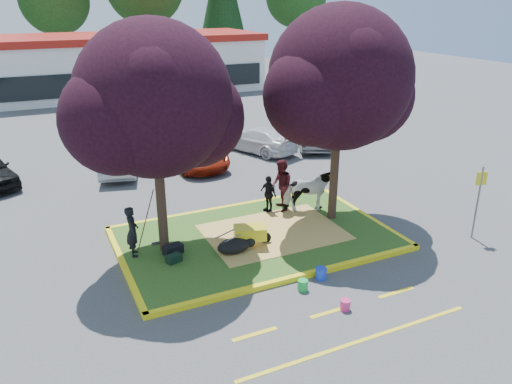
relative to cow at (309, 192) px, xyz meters
name	(u,v)px	position (x,y,z in m)	size (l,w,h in m)	color
ground	(256,240)	(-2.43, -0.94, -0.88)	(90.00, 90.00, 0.00)	#424244
median_island	(256,238)	(-2.43, -0.94, -0.80)	(8.00, 5.00, 0.15)	#294C17
curb_near	(297,277)	(-2.43, -3.52, -0.80)	(8.30, 0.16, 0.15)	yellow
curb_far	(225,208)	(-2.43, 1.64, -0.80)	(8.30, 0.16, 0.15)	yellow
curb_left	(124,266)	(-6.51, -0.94, -0.80)	(0.16, 5.30, 0.15)	yellow
curb_right	(364,215)	(1.65, -0.94, -0.80)	(0.16, 5.30, 0.15)	yellow
straw_bedding	(273,232)	(-1.83, -0.94, -0.72)	(4.20, 3.00, 0.01)	#E6BB5F
tree_purple_left	(155,107)	(-5.21, -0.56, 3.48)	(5.06, 4.20, 6.51)	black
tree_purple_right	(341,85)	(0.49, -0.76, 3.68)	(5.30, 4.40, 6.82)	black
fire_lane_stripe_a	(255,334)	(-4.43, -5.14, -0.87)	(1.10, 0.12, 0.01)	yellow
fire_lane_stripe_b	(330,312)	(-2.43, -5.14, -0.87)	(1.10, 0.12, 0.01)	yellow
fire_lane_stripe_c	(396,292)	(-0.43, -5.14, -0.87)	(1.10, 0.12, 0.01)	yellow
fire_lane_long	(360,341)	(-2.43, -6.34, -0.87)	(6.00, 0.10, 0.01)	yellow
retail_building	(128,63)	(-0.43, 27.05, 1.37)	(20.40, 8.40, 4.40)	silver
cow	(309,192)	(0.00, 0.00, 0.00)	(0.78, 1.72, 1.45)	white
calf	(234,246)	(-3.47, -1.65, -0.51)	(1.01, 0.57, 0.44)	black
handler	(132,231)	(-6.12, -0.55, 0.02)	(0.54, 0.36, 1.49)	black
visitor_a	(281,186)	(-0.80, 0.54, 0.17)	(0.87, 0.68, 1.80)	#40121A
visitor_b	(268,194)	(-1.24, 0.65, -0.08)	(0.75, 0.31, 1.28)	black
wheelbarrow	(250,233)	(-2.88, -1.47, -0.29)	(1.68, 0.81, 0.63)	black
gear_bag_dark	(173,249)	(-5.10, -0.98, -0.59)	(0.55, 0.30, 0.28)	black
gear_bag_green	(174,258)	(-5.21, -1.45, -0.62)	(0.42, 0.26, 0.22)	black
sign_post	(479,195)	(3.80, -3.64, 0.56)	(0.32, 0.14, 2.35)	slate
bucket_green	(303,285)	(-2.55, -4.01, -0.73)	(0.27, 0.27, 0.29)	green
bucket_pink	(345,305)	(-2.05, -5.20, -0.74)	(0.25, 0.25, 0.27)	#DA3072
bucket_blue	(321,273)	(-1.83, -3.74, -0.72)	(0.30, 0.30, 0.32)	blue
car_silver	(119,156)	(-4.98, 7.55, -0.19)	(1.45, 4.15, 1.37)	#9B9EA3
car_red	(192,152)	(-1.88, 7.02, -0.25)	(2.06, 4.48, 1.24)	maroon
car_white	(258,140)	(1.71, 7.69, -0.28)	(1.69, 4.15, 1.20)	silver
car_grey	(313,132)	(4.67, 7.50, -0.15)	(1.53, 4.38, 1.44)	#525359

